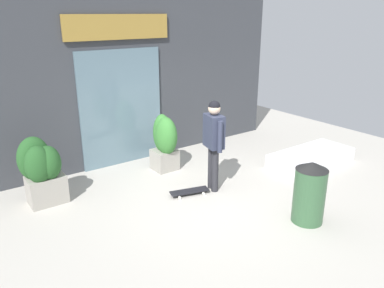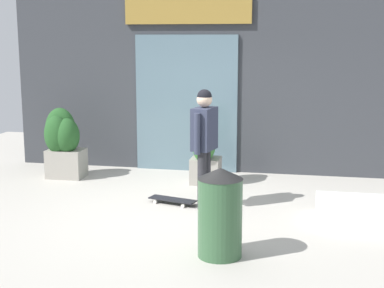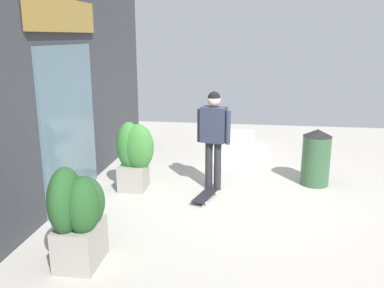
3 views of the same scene
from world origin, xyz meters
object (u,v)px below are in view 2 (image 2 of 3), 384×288
object	(u,v)px
planter_box_right	(63,141)
skateboarder	(204,136)
planter_box_left	(205,146)
trash_bin	(220,212)
skateboard	(173,200)

from	to	relation	value
planter_box_right	skateboarder	bearing A→B (deg)	-25.33
planter_box_left	skateboarder	bearing A→B (deg)	-80.67
planter_box_left	trash_bin	xyz separation A→B (m)	(0.72, -3.18, -0.14)
skateboarder	skateboard	bearing A→B (deg)	4.00
trash_bin	planter_box_right	bearing A→B (deg)	136.23
skateboard	planter_box_right	distance (m)	2.65
planter_box_left	planter_box_right	bearing A→B (deg)	-178.86
planter_box_left	planter_box_right	xyz separation A→B (m)	(-2.54, -0.05, -0.01)
skateboard	planter_box_right	xyz separation A→B (m)	(-2.27, 1.23, 0.59)
skateboard	planter_box_left	bearing A→B (deg)	-86.50
planter_box_right	trash_bin	size ratio (longest dim) A/B	1.20
skateboard	planter_box_right	bearing A→B (deg)	-12.96
skateboard	skateboarder	bearing A→B (deg)	-173.89
skateboard	trash_bin	bearing A→B (deg)	133.01
planter_box_right	planter_box_left	bearing A→B (deg)	1.14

